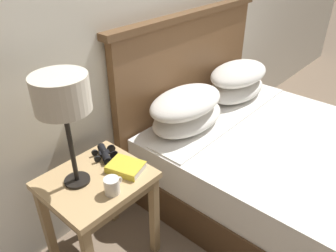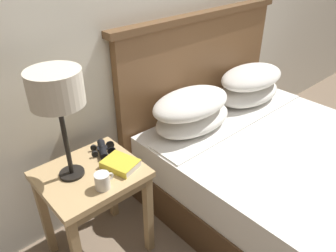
% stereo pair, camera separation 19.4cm
% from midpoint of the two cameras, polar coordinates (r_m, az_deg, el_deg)
% --- Properties ---
extents(wall_back, '(8.00, 0.06, 2.60)m').
position_cam_midpoint_polar(wall_back, '(2.05, -3.55, 19.43)').
color(wall_back, beige).
rests_on(wall_back, ground_plane).
extents(nightstand, '(0.52, 0.46, 0.61)m').
position_cam_midpoint_polar(nightstand, '(1.83, -10.12, -10.29)').
color(nightstand, tan).
rests_on(nightstand, ground_plane).
extents(bed, '(1.57, 2.01, 1.23)m').
position_cam_midpoint_polar(bed, '(2.37, 22.96, -7.92)').
color(bed, '#4E3520').
rests_on(bed, ground_plane).
extents(table_lamp, '(0.25, 0.25, 0.58)m').
position_cam_midpoint_polar(table_lamp, '(1.53, -15.51, 5.79)').
color(table_lamp, black).
rests_on(table_lamp, nightstand).
extents(book_on_nightstand, '(0.19, 0.21, 0.04)m').
position_cam_midpoint_polar(book_on_nightstand, '(1.77, -5.23, -6.73)').
color(book_on_nightstand, silver).
rests_on(book_on_nightstand, nightstand).
extents(binoculars_pair, '(0.16, 0.16, 0.05)m').
position_cam_midpoint_polar(binoculars_pair, '(1.89, -8.42, -4.12)').
color(binoculars_pair, black).
rests_on(binoculars_pair, nightstand).
extents(coffee_mug, '(0.10, 0.08, 0.08)m').
position_cam_midpoint_polar(coffee_mug, '(1.64, -7.99, -9.57)').
color(coffee_mug, silver).
rests_on(coffee_mug, nightstand).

